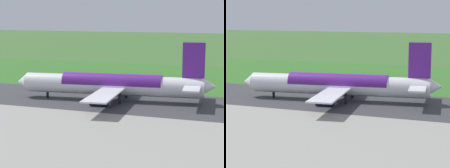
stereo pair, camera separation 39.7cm
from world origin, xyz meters
The scene contains 6 objects.
ground_plane centered at (0.00, 0.00, 0.00)m, with size 800.00×800.00×0.00m, color #3D662D.
runway_asphalt centered at (0.00, 0.00, 0.03)m, with size 600.00×29.37×0.06m, color #38383D.
apron_concrete centered at (0.00, 50.20, 0.03)m, with size 440.00×110.00×0.05m, color gray.
grass_verge_foreground centered at (0.00, -44.40, 0.02)m, with size 600.00×80.00×0.04m, color #346B27.
airliner_main centered at (12.03, -0.05, 4.35)m, with size 54.12×44.40×15.88m.
traffic_cone_orange centered at (-7.68, -44.18, 0.28)m, with size 0.40×0.40×0.55m, color orange.
Camera 1 is at (-28.00, 108.72, 23.20)m, focal length 71.39 mm.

